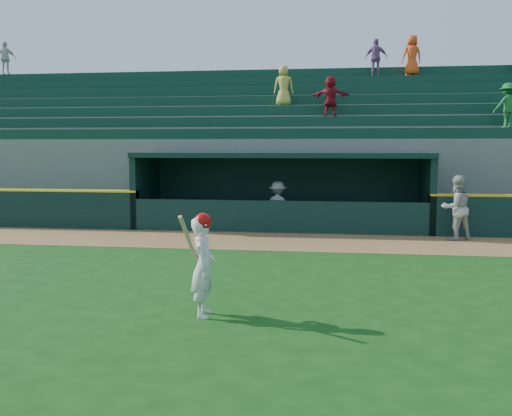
% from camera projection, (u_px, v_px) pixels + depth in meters
% --- Properties ---
extents(ground, '(120.00, 120.00, 0.00)m').
position_uv_depth(ground, '(245.00, 283.00, 11.17)').
color(ground, '#124010').
rests_on(ground, ground).
extents(warning_track, '(40.00, 3.00, 0.01)m').
position_uv_depth(warning_track, '(272.00, 241.00, 15.99)').
color(warning_track, olive).
rests_on(warning_track, ground).
extents(dugout_player_front, '(1.08, 0.97, 1.84)m').
position_uv_depth(dugout_player_front, '(456.00, 208.00, 16.11)').
color(dugout_player_front, '#ABAAA5').
rests_on(dugout_player_front, ground).
extents(dugout_player_inside, '(1.06, 0.68, 1.55)m').
position_uv_depth(dugout_player_inside, '(278.00, 206.00, 18.11)').
color(dugout_player_inside, gray).
rests_on(dugout_player_inside, ground).
extents(dugout, '(9.40, 2.80, 2.46)m').
position_uv_depth(dugout, '(283.00, 186.00, 18.90)').
color(dugout, slate).
rests_on(dugout, ground).
extents(stands, '(34.50, 6.31, 7.51)m').
position_uv_depth(stands, '(293.00, 153.00, 23.29)').
color(stands, slate).
rests_on(stands, ground).
extents(batter_at_plate, '(0.50, 0.78, 1.65)m').
position_uv_depth(batter_at_plate, '(203.00, 264.00, 8.91)').
color(batter_at_plate, silver).
rests_on(batter_at_plate, ground).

